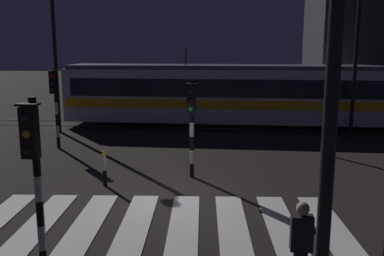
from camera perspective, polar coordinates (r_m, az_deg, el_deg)
The scene contains 14 objects.
ground_plane at distance 12.28m, azimuth -2.60°, elevation -9.10°, with size 120.00×120.00×0.00m, color black.
rail_near at distance 22.06m, azimuth 1.44°, elevation -0.07°, with size 80.00×0.12×0.03m, color #59595E.
rail_far at distance 23.47m, azimuth 1.73°, elevation 0.59°, with size 80.00×0.12×0.03m, color #59595E.
crosswalk_zebra at distance 10.41m, azimuth -4.36°, elevation -12.85°, with size 9.09×4.72×0.02m.
traffic_light_corner_far_right at distance 17.11m, azimuth 17.90°, elevation 3.00°, with size 0.36×0.42×3.05m.
traffic_light_kerb_mid_left at distance 8.03m, azimuth -20.36°, elevation -4.20°, with size 0.36×0.42×3.33m.
traffic_light_corner_far_left at distance 18.30m, azimuth -17.85°, elevation 4.13°, with size 0.36×0.42×3.35m.
traffic_light_median_centre at distance 13.45m, azimuth -0.07°, elevation 1.85°, with size 0.36×0.42×3.16m.
street_lamp_trackside_right at distance 20.77m, azimuth 21.38°, elevation 11.49°, with size 0.44×1.21×7.43m.
street_lamp_trackside_left at distance 21.68m, azimuth -18.18°, elevation 11.06°, with size 0.44×1.21×7.03m.
street_lamp_near_kerb at distance 5.15m, azimuth 19.40°, elevation 15.05°, with size 0.44×1.21×7.29m.
tram at distance 22.44m, azimuth 5.99°, elevation 4.55°, with size 18.04×2.58×4.15m.
pedestrian_waiting_at_kerb at distance 7.55m, azimuth 14.32°, elevation -15.51°, with size 0.36×0.24×1.71m.
bollard_island_edge at distance 13.25m, azimuth -11.61°, elevation -5.28°, with size 0.12×0.12×1.11m.
Camera 1 is at (1.80, -11.41, 4.18)m, focal length 39.94 mm.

